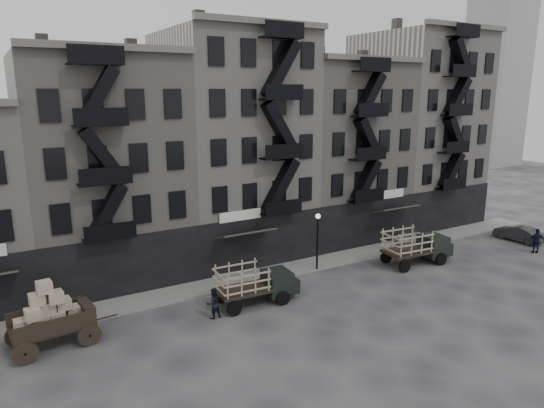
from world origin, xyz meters
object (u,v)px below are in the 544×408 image
pedestrian_mid (213,303)px  policeman (537,241)px  wagon (48,310)px  stake_truck_west (255,281)px  car_east (423,242)px  car_far (519,233)px  stake_truck_east (417,244)px

pedestrian_mid → policeman: (27.05, -2.65, 0.11)m
pedestrian_mid → policeman: policeman is taller
wagon → stake_truck_west: 11.50m
car_east → car_far: car_east is taller
stake_truck_east → car_east: stake_truck_east is taller
car_east → car_far: bearing=-19.9°
car_far → pedestrian_mid: pedestrian_mid is taller
stake_truck_east → pedestrian_mid: 16.83m
stake_truck_east → car_far: size_ratio=1.39×
wagon → car_far: (37.29, -1.25, -1.35)m
wagon → car_far: size_ratio=1.07×
pedestrian_mid → policeman: bearing=168.4°
stake_truck_west → car_east: size_ratio=1.21×
stake_truck_east → car_east: size_ratio=1.32×
stake_truck_west → pedestrian_mid: bearing=-166.9°
stake_truck_west → car_east: stake_truck_west is taller
policeman → pedestrian_mid: bearing=31.0°
stake_truck_east → policeman: stake_truck_east is taller
stake_truck_east → car_far: bearing=2.6°
pedestrian_mid → car_far: bearing=174.0°
car_east → wagon: bearing=176.2°
stake_truck_west → car_east: (16.53, 1.81, -0.73)m
policeman → car_east: bearing=3.1°
wagon → stake_truck_east: bearing=-7.6°
car_far → policeman: size_ratio=2.02×
stake_truck_east → policeman: 10.73m
stake_truck_west → policeman: size_ratio=2.58×
wagon → pedestrian_mid: wagon is taller
stake_truck_east → policeman: bearing=-12.2°
stake_truck_west → stake_truck_east: (13.80, -0.00, 0.12)m
car_far → car_east: bearing=-15.7°
car_east → policeman: bearing=-39.4°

